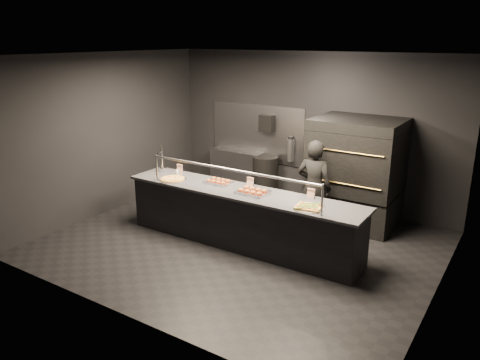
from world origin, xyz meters
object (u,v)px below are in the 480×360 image
Objects in this scene: pizza_oven at (356,171)px; square_pizza at (309,207)px; fire_extinguisher at (291,150)px; slider_tray_b at (253,191)px; round_pizza at (173,179)px; service_counter at (241,217)px; beer_tap at (162,164)px; trash_bin at (265,177)px; slider_tray_a at (218,181)px; worker at (314,188)px; prep_shelf at (237,170)px; towel_dispenser at (267,123)px.

pizza_oven reaches higher than square_pizza.
fire_extinguisher reaches higher than slider_tray_b.
round_pizza is (-0.95, -2.54, -0.12)m from fire_extinguisher.
slider_tray_b is at bearing -1.61° from service_counter.
beer_tap reaches higher than service_counter.
service_counter reaches higher than trash_bin.
fire_extinguisher reaches higher than slider_tray_a.
square_pizza is (2.54, -0.01, 0.00)m from round_pizza.
square_pizza is 0.28× the size of worker.
trash_bin is at bearing -159.27° from fire_extinguisher.
slider_tray_b reaches higher than prep_shelf.
fire_extinguisher is at bearing 85.19° from slider_tray_a.
fire_extinguisher is at bearing 57.69° from beer_tap.
round_pizza reaches higher than trash_bin.
trash_bin is at bearing 131.11° from square_pizza.
fire_extinguisher is 1.79m from worker.
prep_shelf is at bearing 139.01° from square_pizza.
fire_extinguisher is 1.05× the size of slider_tray_a.
trash_bin is 0.54× the size of worker.
pizza_oven is 2.12m from trash_bin.
square_pizza is 3.18m from trash_bin.
slider_tray_a is at bearing -0.03° from beer_tap.
service_counter reaches higher than fire_extinguisher.
square_pizza is (1.78, -0.29, -0.01)m from slider_tray_a.
round_pizza is (-0.40, -2.53, -0.61)m from towel_dispenser.
prep_shelf is 3.43× the size of towel_dispenser.
square_pizza is (3.02, -0.29, -0.13)m from beer_tap.
prep_shelf is at bearing 124.59° from service_counter.
worker is at bearing -49.99° from fire_extinguisher.
slider_tray_b is at bearing -10.80° from slider_tray_a.
slider_tray_b is (0.22, -0.01, 0.49)m from service_counter.
pizza_oven is 3.70× the size of beer_tap.
towel_dispenser is 2.36m from slider_tray_a.
pizza_oven reaches higher than round_pizza.
worker is (1.69, -1.35, -0.73)m from towel_dispenser.
worker is (1.14, -1.36, -0.24)m from fire_extinguisher.
round_pizza is at bearing 179.86° from square_pizza.
trash_bin is at bearing -7.36° from prep_shelf.
towel_dispenser is 2.71m from slider_tray_b.
slider_tray_a is at bearing 169.20° from slider_tray_b.
beer_tap reaches higher than slider_tray_a.
square_pizza reaches higher than prep_shelf.
round_pizza is at bearing -98.90° from towel_dispenser.
service_counter is at bearing 178.39° from slider_tray_b.
slider_tray_b is 0.60× the size of trash_bin.
worker is (2.08, 1.19, -0.11)m from round_pizza.
worker is at bearing 34.33° from slider_tray_a.
worker reaches higher than trash_bin.
pizza_oven reaches higher than fire_extinguisher.
beer_tap is 1.08× the size of round_pizza.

